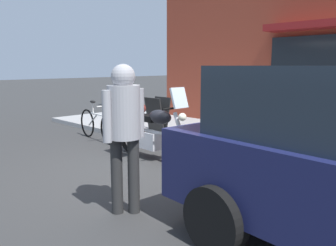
{
  "coord_description": "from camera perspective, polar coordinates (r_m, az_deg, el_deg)",
  "views": [
    {
      "loc": [
        4.27,
        -3.75,
        1.76
      ],
      "look_at": [
        -0.23,
        0.73,
        0.7
      ],
      "focal_mm": 36.84,
      "sensor_mm": 36.0,
      "label": 1
    }
  ],
  "objects": [
    {
      "name": "parked_bicycle",
      "position": [
        8.31,
        -11.65,
        -0.27
      ],
      "size": [
        1.76,
        0.48,
        0.94
      ],
      "color": "black",
      "rests_on": "ground_plane"
    },
    {
      "name": "touring_motorcycle",
      "position": [
        6.53,
        -3.5,
        -0.74
      ],
      "size": [
        2.08,
        0.65,
        1.39
      ],
      "color": "black",
      "rests_on": "ground_plane"
    },
    {
      "name": "pedestrian_walking",
      "position": [
        4.04,
        -7.29,
        0.33
      ],
      "size": [
        0.4,
        0.56,
        1.78
      ],
      "color": "#282828",
      "rests_on": "ground_plane"
    },
    {
      "name": "ground_plane",
      "position": [
        5.95,
        -3.45,
        -7.74
      ],
      "size": [
        80.0,
        80.0,
        0.0
      ],
      "primitive_type": "plane",
      "color": "#313131"
    },
    {
      "name": "sandwich_board_sign",
      "position": [
        8.56,
        -1.73,
        1.39
      ],
      "size": [
        0.55,
        0.4,
        0.86
      ],
      "color": "black",
      "rests_on": "sidewalk_curb"
    }
  ]
}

